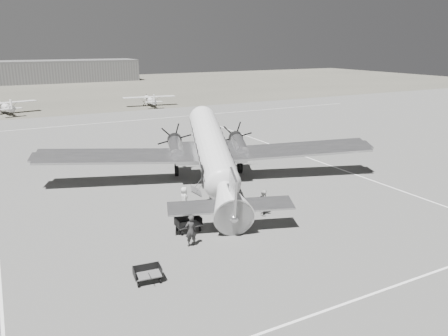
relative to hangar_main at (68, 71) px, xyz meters
The scene contains 14 objects.
ground 120.15m from the hangar_main, 92.39° to the right, with size 260.00×260.00×0.00m, color slate.
taxi_line_near 134.13m from the hangar_main, 92.14° to the right, with size 60.00×0.15×0.01m, color white.
taxi_line_right 120.25m from the hangar_main, 86.66° to the right, with size 0.15×80.00×0.01m, color white.
taxi_line_horizon 80.22m from the hangar_main, 93.58° to the right, with size 90.00×0.15×0.01m, color white.
grass_infield 25.71m from the hangar_main, 101.31° to the right, with size 260.00×90.00×0.01m, color #5B584D.
hangar_main is the anchor object (origin of this frame).
dc3_airliner 115.75m from the hangar_main, 93.18° to the right, with size 30.21×20.96×5.75m, color silver, non-canonical shape.
light_plane_left 66.92m from the hangar_main, 107.85° to the right, with size 10.97×8.90×2.28m, color silver, non-canonical shape.
light_plane_right 66.00m from the hangar_main, 85.86° to the right, with size 10.11×8.20×2.10m, color silver, non-canonical shape.
baggage_cart_near 123.52m from the hangar_main, 95.52° to the right, with size 1.70×1.20×0.96m, color #555555, non-canonical shape.
baggage_cart_far 128.80m from the hangar_main, 97.24° to the right, with size 1.47×1.04×0.83m, color #555555, non-canonical shape.
ground_crew 125.60m from the hangar_main, 95.75° to the right, with size 0.72×0.47×1.97m, color #2C2C2C.
ramp_agent 122.94m from the hangar_main, 92.77° to the right, with size 0.88×0.69×1.82m, color #B5B5B3.
passenger 119.90m from the hangar_main, 95.11° to the right, with size 0.88×0.57×1.79m, color silver.
Camera 1 is at (-17.10, -27.25, 11.87)m, focal length 35.00 mm.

